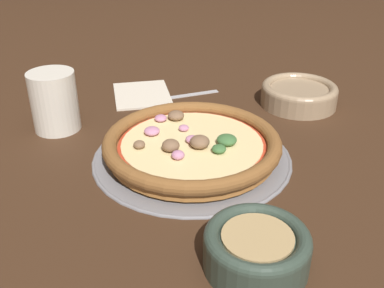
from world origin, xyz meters
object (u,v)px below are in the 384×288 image
at_px(pizza_tray, 192,156).
at_px(bowl_near, 257,248).
at_px(bowl_far, 299,94).
at_px(drinking_cup, 54,101).
at_px(napkin, 142,94).
at_px(fork, 176,97).
at_px(pizza, 192,144).

xyz_separation_m(pizza_tray, bowl_near, (0.25, -0.01, 0.02)).
bearing_deg(bowl_far, bowl_near, -35.73).
xyz_separation_m(drinking_cup, napkin, (-0.10, 0.18, -0.05)).
height_order(pizza_tray, bowl_near, bowl_near).
bearing_deg(pizza_tray, fork, 169.23).
distance_m(bowl_far, fork, 0.25).
distance_m(pizza_tray, pizza, 0.02).
relative_size(bowl_far, fork, 0.91).
height_order(bowl_near, bowl_far, bowl_near).
relative_size(pizza_tray, drinking_cup, 2.99).
relative_size(pizza, fork, 1.71).
distance_m(pizza, drinking_cup, 0.26).
height_order(pizza_tray, fork, pizza_tray).
xyz_separation_m(pizza, bowl_near, (0.25, -0.01, 0.00)).
bearing_deg(fork, napkin, -28.79).
relative_size(pizza, bowl_far, 1.89).
bearing_deg(pizza_tray, drinking_cup, -131.72).
bearing_deg(bowl_near, pizza, 178.37).
height_order(drinking_cup, fork, drinking_cup).
bearing_deg(bowl_far, drinking_cup, -95.29).
height_order(pizza_tray, drinking_cup, drinking_cup).
bearing_deg(bowl_near, drinking_cup, -156.04).
xyz_separation_m(pizza_tray, bowl_far, (-0.13, 0.27, 0.02)).
bearing_deg(bowl_far, pizza, -63.80).
height_order(pizza, bowl_far, pizza).
relative_size(pizza, napkin, 1.82).
bearing_deg(drinking_cup, pizza_tray, 48.28).
bearing_deg(pizza, pizza_tray, 38.52).
xyz_separation_m(bowl_far, napkin, (-0.15, -0.28, -0.02)).
bearing_deg(fork, pizza_tray, 77.00).
distance_m(bowl_near, fork, 0.50).
xyz_separation_m(napkin, fork, (0.03, 0.07, -0.00)).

